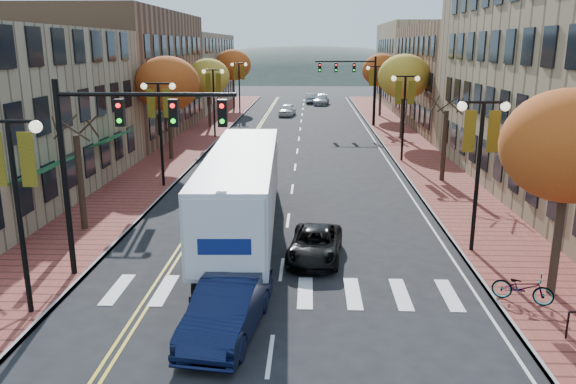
# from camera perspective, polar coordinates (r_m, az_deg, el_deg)

# --- Properties ---
(ground) EXTENTS (200.00, 200.00, 0.00)m
(ground) POSITION_cam_1_polar(r_m,az_deg,el_deg) (17.41, -1.35, -12.91)
(ground) COLOR black
(ground) RESTS_ON ground
(sidewalk_left) EXTENTS (4.00, 85.00, 0.15)m
(sidewalk_left) POSITION_cam_1_polar(r_m,az_deg,el_deg) (49.58, -9.42, 5.23)
(sidewalk_left) COLOR brown
(sidewalk_left) RESTS_ON ground
(sidewalk_right) EXTENTS (4.00, 85.00, 0.15)m
(sidewalk_right) POSITION_cam_1_polar(r_m,az_deg,el_deg) (49.21, 11.66, 5.05)
(sidewalk_right) COLOR brown
(sidewalk_right) RESTS_ON ground
(building_left_mid) EXTENTS (12.00, 24.00, 11.00)m
(building_left_mid) POSITION_cam_1_polar(r_m,az_deg,el_deg) (54.53, -17.34, 11.35)
(building_left_mid) COLOR brown
(building_left_mid) RESTS_ON ground
(building_left_far) EXTENTS (12.00, 26.00, 9.50)m
(building_left_far) POSITION_cam_1_polar(r_m,az_deg,el_deg) (78.56, -11.20, 12.01)
(building_left_far) COLOR #9E8966
(building_left_far) RESTS_ON ground
(building_right_mid) EXTENTS (15.00, 24.00, 10.00)m
(building_right_mid) POSITION_cam_1_polar(r_m,az_deg,el_deg) (60.08, 19.59, 10.95)
(building_right_mid) COLOR brown
(building_right_mid) RESTS_ON ground
(building_right_far) EXTENTS (15.00, 20.00, 11.00)m
(building_right_far) POSITION_cam_1_polar(r_m,az_deg,el_deg) (81.34, 15.08, 12.40)
(building_right_far) COLOR #9E8966
(building_right_far) RESTS_ON ground
(tree_left_a) EXTENTS (0.28, 0.28, 4.20)m
(tree_left_a) POSITION_cam_1_polar(r_m,az_deg,el_deg) (26.11, -20.33, 0.89)
(tree_left_a) COLOR #382619
(tree_left_a) RESTS_ON sidewalk_left
(tree_left_b) EXTENTS (4.48, 4.48, 7.21)m
(tree_left_b) POSITION_cam_1_polar(r_m,az_deg,el_deg) (40.74, -12.15, 10.69)
(tree_left_b) COLOR #382619
(tree_left_b) RESTS_ON sidewalk_left
(tree_left_c) EXTENTS (4.16, 4.16, 6.69)m
(tree_left_c) POSITION_cam_1_polar(r_m,az_deg,el_deg) (56.38, -8.09, 11.49)
(tree_left_c) COLOR #382619
(tree_left_c) RESTS_ON sidewalk_left
(tree_left_d) EXTENTS (4.61, 4.61, 7.42)m
(tree_left_d) POSITION_cam_1_polar(r_m,az_deg,el_deg) (74.12, -5.60, 12.73)
(tree_left_d) COLOR #382619
(tree_left_d) RESTS_ON sidewalk_left
(tree_right_a) EXTENTS (4.16, 4.16, 6.69)m
(tree_right_a) POSITION_cam_1_polar(r_m,az_deg,el_deg) (19.38, 26.67, 4.18)
(tree_right_a) COLOR #382619
(tree_right_a) RESTS_ON sidewalk_right
(tree_right_b) EXTENTS (0.28, 0.28, 4.20)m
(tree_right_b) POSITION_cam_1_polar(r_m,az_deg,el_deg) (34.83, 15.57, 4.54)
(tree_right_b) COLOR #382619
(tree_right_b) RESTS_ON sidewalk_right
(tree_right_c) EXTENTS (4.48, 4.48, 7.21)m
(tree_right_c) POSITION_cam_1_polar(r_m,az_deg,el_deg) (50.11, 11.71, 11.40)
(tree_right_c) COLOR #382619
(tree_right_c) RESTS_ON sidewalk_right
(tree_right_d) EXTENTS (4.35, 4.35, 7.00)m
(tree_right_d) POSITION_cam_1_polar(r_m,az_deg,el_deg) (65.94, 9.47, 12.09)
(tree_right_d) COLOR #382619
(tree_right_d) RESTS_ON sidewalk_right
(lamp_left_a) EXTENTS (1.96, 0.36, 6.05)m
(lamp_left_a) POSITION_cam_1_polar(r_m,az_deg,el_deg) (18.00, -26.02, 1.08)
(lamp_left_a) COLOR black
(lamp_left_a) RESTS_ON ground
(lamp_left_b) EXTENTS (1.96, 0.36, 6.05)m
(lamp_left_b) POSITION_cam_1_polar(r_m,az_deg,el_deg) (32.75, -12.90, 7.71)
(lamp_left_b) COLOR black
(lamp_left_b) RESTS_ON ground
(lamp_left_c) EXTENTS (1.96, 0.36, 6.05)m
(lamp_left_c) POSITION_cam_1_polar(r_m,az_deg,el_deg) (50.27, -7.58, 10.27)
(lamp_left_c) COLOR black
(lamp_left_c) RESTS_ON ground
(lamp_left_d) EXTENTS (1.96, 0.36, 6.05)m
(lamp_left_d) POSITION_cam_1_polar(r_m,az_deg,el_deg) (68.04, -4.99, 11.47)
(lamp_left_d) COLOR black
(lamp_left_d) RESTS_ON ground
(lamp_right_a) EXTENTS (1.96, 0.36, 6.05)m
(lamp_right_a) POSITION_cam_1_polar(r_m,az_deg,el_deg) (22.67, 18.93, 4.32)
(lamp_right_a) COLOR black
(lamp_right_a) RESTS_ON ground
(lamp_right_b) EXTENTS (1.96, 0.36, 6.05)m
(lamp_right_b) POSITION_cam_1_polar(r_m,az_deg,el_deg) (40.10, 11.74, 9.00)
(lamp_right_b) COLOR black
(lamp_right_b) RESTS_ON ground
(lamp_right_c) EXTENTS (1.96, 0.36, 6.05)m
(lamp_right_c) POSITION_cam_1_polar(r_m,az_deg,el_deg) (57.89, 8.89, 10.79)
(lamp_right_c) COLOR black
(lamp_right_c) RESTS_ON ground
(traffic_mast_near) EXTENTS (6.10, 0.35, 7.00)m
(traffic_mast_near) POSITION_cam_1_polar(r_m,az_deg,el_deg) (19.76, -16.98, 4.90)
(traffic_mast_near) COLOR black
(traffic_mast_near) RESTS_ON ground
(traffic_mast_far) EXTENTS (6.10, 0.34, 7.00)m
(traffic_mast_far) POSITION_cam_1_polar(r_m,az_deg,el_deg) (57.65, 6.88, 11.47)
(traffic_mast_far) COLOR black
(traffic_mast_far) RESTS_ON ground
(semi_truck) EXTENTS (3.12, 15.86, 3.94)m
(semi_truck) POSITION_cam_1_polar(r_m,az_deg,el_deg) (23.95, -4.43, 0.73)
(semi_truck) COLOR black
(semi_truck) RESTS_ON ground
(navy_sedan) EXTENTS (2.32, 5.00, 1.59)m
(navy_sedan) POSITION_cam_1_polar(r_m,az_deg,el_deg) (16.46, -6.20, -11.63)
(navy_sedan) COLOR black
(navy_sedan) RESTS_ON ground
(black_suv) EXTENTS (2.35, 4.39, 1.17)m
(black_suv) POSITION_cam_1_polar(r_m,az_deg,el_deg) (21.87, 2.78, -5.32)
(black_suv) COLOR black
(black_suv) RESTS_ON ground
(car_far_white) EXTENTS (2.16, 4.22, 1.38)m
(car_far_white) POSITION_cam_1_polar(r_m,az_deg,el_deg) (66.73, -0.07, 8.35)
(car_far_white) COLOR white
(car_far_white) RESTS_ON ground
(car_far_silver) EXTENTS (2.49, 4.83, 1.34)m
(car_far_silver) POSITION_cam_1_polar(r_m,az_deg,el_deg) (79.26, 3.42, 9.32)
(car_far_silver) COLOR #A4A4AB
(car_far_silver) RESTS_ON ground
(car_far_oncoming) EXTENTS (1.67, 4.14, 1.34)m
(car_far_oncoming) POSITION_cam_1_polar(r_m,az_deg,el_deg) (81.64, 2.30, 9.49)
(car_far_oncoming) COLOR #A8A8B0
(car_far_oncoming) RESTS_ON ground
(bicycle) EXTENTS (1.96, 1.36, 0.97)m
(bicycle) POSITION_cam_1_polar(r_m,az_deg,el_deg) (19.50, 22.75, -8.92)
(bicycle) COLOR gray
(bicycle) RESTS_ON sidewalk_right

